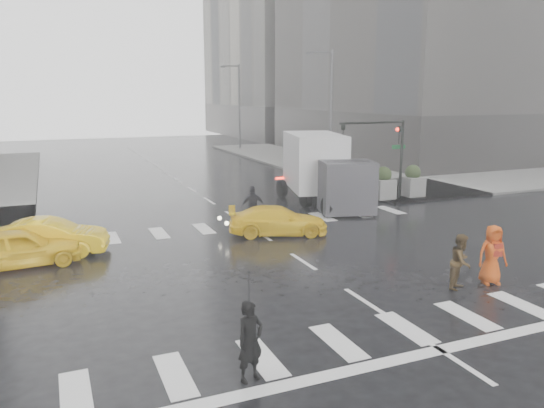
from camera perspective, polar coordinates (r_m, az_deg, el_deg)
name	(u,v)px	position (r m, az deg, el deg)	size (l,w,h in m)	color
ground	(303,262)	(19.17, 3.37, -6.20)	(120.00, 120.00, 0.00)	black
sidewalk_ne	(426,169)	(44.06, 16.24, 3.66)	(35.00, 35.00, 0.15)	slate
building_ne_far	(314,22)	(81.97, 4.51, 18.96)	(26.05, 26.05, 36.00)	#ACA696
road_markings	(303,261)	(19.17, 3.37, -6.18)	(18.00, 48.00, 0.01)	silver
traffic_signal_pole	(387,144)	(29.88, 12.26, 6.32)	(4.45, 0.42, 4.50)	black
street_lamp_near	(329,108)	(39.25, 6.16, 10.27)	(2.15, 0.22, 9.00)	#59595B
street_lamp_far	(238,103)	(57.57, -3.67, 10.76)	(2.15, 0.22, 9.00)	#59595B
planter_west	(352,186)	(29.24, 8.63, 1.92)	(1.10, 1.10, 1.80)	slate
planter_mid	(383,184)	(30.32, 11.86, 2.15)	(1.10, 1.10, 1.80)	slate
planter_east	(412,181)	(31.49, 14.87, 2.36)	(1.10, 1.10, 1.80)	slate
pedestrian_black	(250,309)	(11.05, -2.39, -11.20)	(1.21, 1.22, 2.43)	black
pedestrian_brown	(461,262)	(17.32, 19.67, -5.85)	(0.84, 0.66, 1.73)	#443218
pedestrian_orange	(492,254)	(18.11, 22.62, -5.03)	(1.07, 0.86, 1.90)	#CE470E
pedestrian_far_a	(253,207)	(23.88, -2.07, -0.29)	(1.09, 0.66, 1.85)	black
pedestrian_far_b	(347,198)	(26.89, 8.04, 0.60)	(0.98, 0.54, 1.52)	black
taxi_front	(19,248)	(20.34, -25.53, -4.28)	(1.62, 4.04, 1.38)	yellow
taxi_mid	(50,237)	(21.42, -22.78, -3.30)	(1.44, 4.13, 1.36)	yellow
taxi_rear	(278,221)	(22.61, 0.65, -1.79)	(1.71, 3.71, 1.22)	yellow
box_truck	(322,168)	(28.66, 5.45, 3.90)	(2.67, 7.11, 3.78)	silver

